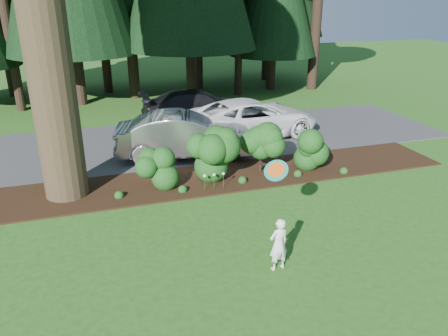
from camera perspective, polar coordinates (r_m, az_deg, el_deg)
The scene contains 10 objects.
ground at distance 11.56m, azimuth 3.58°, elevation -7.47°, with size 80.00×80.00×0.00m, color #255217.
mulch_bed at distance 14.31m, azimuth -1.11°, elevation -1.32°, with size 16.00×2.50×0.05m, color black.
driveway at distance 18.17m, azimuth -4.97°, elevation 3.68°, with size 22.00×6.00×0.03m, color #38383A.
shrub_row at distance 14.15m, azimuth 1.99°, elevation 1.81°, with size 6.53×1.60×1.61m.
lily_cluster at distance 13.30m, azimuth -1.30°, elevation -0.98°, with size 0.69×0.09×0.57m.
car_silver_wagon at distance 16.00m, azimuth -5.14°, elevation 4.29°, with size 1.74×4.98×1.64m, color #B5B5BA.
car_white_suv at distance 18.35m, azimuth 3.61°, elevation 6.53°, with size 2.62×5.69×1.58m, color white.
car_dark_suv at distance 20.37m, azimuth -3.36°, elevation 7.99°, with size 2.13×5.23×1.52m, color black.
child at distance 9.64m, azimuth 7.15°, elevation -9.86°, with size 0.45×0.29×1.23m, color white.
frisbee at distance 8.98m, azimuth 6.83°, elevation -0.30°, with size 0.56×0.47×0.47m.
Camera 1 is at (-3.75, -9.37, 5.65)m, focal length 35.00 mm.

